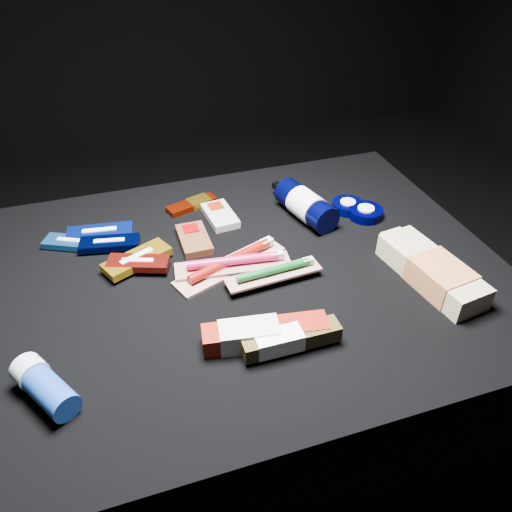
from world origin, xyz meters
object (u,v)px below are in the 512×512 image
object	(u,v)px
lotion_bottle	(306,205)
deodorant_stick	(45,386)
bodywash_bottle	(433,272)
toothpaste_carton_red	(260,334)

from	to	relation	value
lotion_bottle	deodorant_stick	world-z (taller)	lotion_bottle
lotion_bottle	bodywash_bottle	xyz separation A→B (m)	(0.14, -0.28, -0.01)
toothpaste_carton_red	bodywash_bottle	bearing A→B (deg)	16.27
lotion_bottle	toothpaste_carton_red	distance (m)	0.39
deodorant_stick	toothpaste_carton_red	world-z (taller)	deodorant_stick
bodywash_bottle	toothpaste_carton_red	xyz separation A→B (m)	(-0.36, -0.05, -0.00)
lotion_bottle	bodywash_bottle	size ratio (longest dim) A/B	0.84
bodywash_bottle	toothpaste_carton_red	distance (m)	0.36
bodywash_bottle	lotion_bottle	bearing A→B (deg)	108.42
deodorant_stick	toothpaste_carton_red	size ratio (longest dim) A/B	0.59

